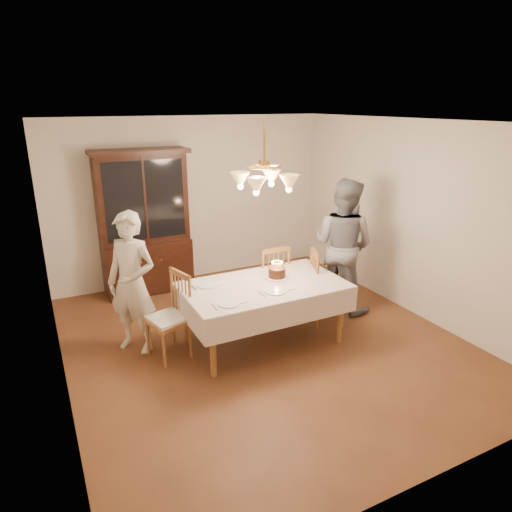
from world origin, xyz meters
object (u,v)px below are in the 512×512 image
dining_table (264,290)px  birthday_cake (277,273)px  china_hutch (144,225)px  chair_far_side (270,283)px  elderly_woman (132,283)px

dining_table → birthday_cake: (0.24, 0.11, 0.13)m
china_hutch → chair_far_side: (1.29, -1.57, -0.60)m
china_hutch → elderly_woman: china_hutch is taller
china_hutch → elderly_woman: bearing=-108.5°
elderly_woman → birthday_cake: bearing=31.2°
china_hutch → chair_far_side: china_hutch is taller
chair_far_side → birthday_cake: size_ratio=3.33×
dining_table → china_hutch: size_ratio=0.88×
china_hutch → chair_far_side: size_ratio=2.16×
chair_far_side → dining_table: bearing=-123.5°
china_hutch → birthday_cake: china_hutch is taller
china_hutch → birthday_cake: (1.08, -2.14, -0.22)m
chair_far_side → china_hutch: bearing=129.4°
elderly_woman → birthday_cake: (1.66, -0.42, -0.02)m
elderly_woman → birthday_cake: 1.71m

